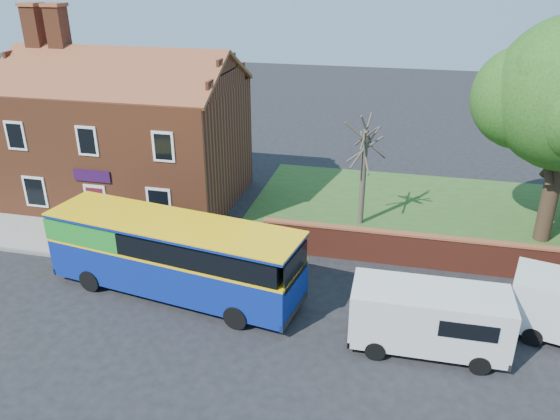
# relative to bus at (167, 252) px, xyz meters

# --- Properties ---
(ground) EXTENTS (120.00, 120.00, 0.00)m
(ground) POSITION_rel_bus_xyz_m (0.89, -2.56, -1.83)
(ground) COLOR black
(ground) RESTS_ON ground
(pavement) EXTENTS (18.00, 3.50, 0.12)m
(pavement) POSITION_rel_bus_xyz_m (-6.11, 3.19, -1.77)
(pavement) COLOR gray
(pavement) RESTS_ON ground
(kerb) EXTENTS (18.00, 0.15, 0.14)m
(kerb) POSITION_rel_bus_xyz_m (-6.11, 1.44, -1.76)
(kerb) COLOR slate
(kerb) RESTS_ON ground
(grass_strip) EXTENTS (26.00, 12.00, 0.04)m
(grass_strip) POSITION_rel_bus_xyz_m (13.89, 10.44, -1.81)
(grass_strip) COLOR #426B28
(grass_strip) RESTS_ON ground
(shop_building) EXTENTS (12.30, 8.13, 10.50)m
(shop_building) POSITION_rel_bus_xyz_m (-6.13, 8.94, 1.58)
(shop_building) COLOR brown
(shop_building) RESTS_ON ground
(boundary_wall) EXTENTS (22.00, 0.38, 1.60)m
(boundary_wall) POSITION_rel_bus_xyz_m (13.89, 4.44, -1.02)
(boundary_wall) COLOR maroon
(boundary_wall) RESTS_ON ground
(bus) EXTENTS (10.88, 4.36, 3.22)m
(bus) POSITION_rel_bus_xyz_m (0.00, 0.00, 0.00)
(bus) COLOR navy
(bus) RESTS_ON ground
(van_near) EXTENTS (5.37, 2.28, 2.35)m
(van_near) POSITION_rel_bus_xyz_m (10.36, -1.40, -0.51)
(van_near) COLOR silver
(van_near) RESTS_ON ground
(bare_tree) EXTENTS (2.08, 2.48, 5.55)m
(bare_tree) POSITION_rel_bus_xyz_m (7.09, 8.37, 1.02)
(bare_tree) COLOR #4C4238
(bare_tree) RESTS_ON ground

